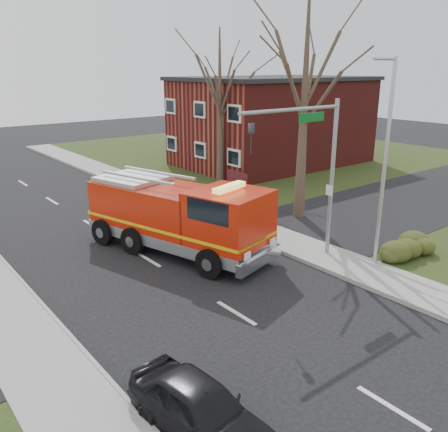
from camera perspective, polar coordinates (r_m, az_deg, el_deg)
ground at (r=16.49m, az=1.48°, el=-11.61°), size 120.00×120.00×0.00m
sidewalk_right at (r=20.59m, az=14.92°, el=-5.81°), size 2.40×80.00×0.15m
sidewalk_left at (r=13.94m, az=-19.62°, el=-18.45°), size 2.40×80.00×0.15m
brick_building at (r=40.75m, az=5.92°, el=11.30°), size 15.40×10.40×7.25m
health_center_sign at (r=31.55m, az=1.60°, el=4.44°), size 0.12×2.00×1.40m
hedge_corner at (r=22.13m, az=21.49°, el=-3.41°), size 2.80×2.00×0.90m
bare_tree_near at (r=25.34m, az=9.77°, el=15.91°), size 6.00×6.00×12.00m
bare_tree_far at (r=33.02m, az=-0.51°, el=14.87°), size 5.25×5.25×10.50m
traffic_signal_mast at (r=19.43m, az=10.68°, el=7.39°), size 5.29×0.18×6.80m
streetlight_pole at (r=19.80m, az=18.75°, el=6.50°), size 1.48×0.16×8.40m
fire_engine at (r=21.20m, az=-5.39°, el=-0.24°), size 5.21×9.16×3.50m
parked_car_maroon at (r=11.51m, az=-2.88°, el=-22.19°), size 2.01×4.14×1.36m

